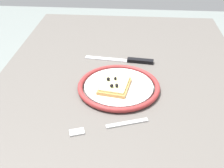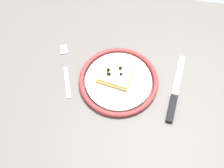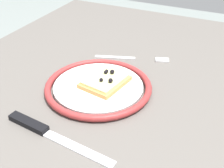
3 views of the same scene
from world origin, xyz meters
The scene contains 5 objects.
dining_table centered at (0.00, 0.00, 0.68)m, with size 1.18×0.80×0.77m.
plate centered at (-0.03, 0.01, 0.78)m, with size 0.24×0.24×0.02m.
pizza_slice_near centered at (-0.04, 0.02, 0.80)m, with size 0.11×0.10×0.03m.
knife centered at (0.14, -0.02, 0.78)m, with size 0.05×0.24×0.01m.
fork centered at (-0.20, 0.02, 0.78)m, with size 0.08×0.20×0.00m.
Camera 1 is at (-0.74, -0.03, 1.26)m, focal length 46.35 mm.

